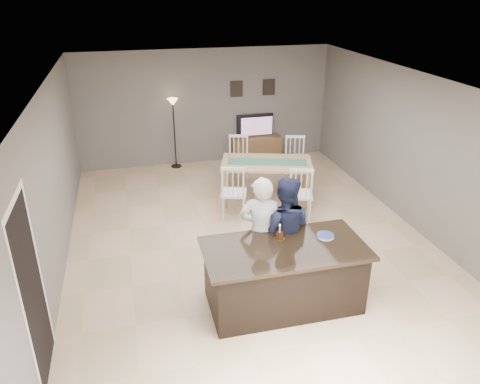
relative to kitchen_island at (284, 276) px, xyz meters
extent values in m
plane|color=#D1A986|center=(0.00, 1.80, -0.45)|extent=(8.00, 8.00, 0.00)
plane|color=slate|center=(0.00, 5.80, 0.90)|extent=(6.00, 0.00, 6.00)
plane|color=slate|center=(0.00, -2.20, 0.90)|extent=(6.00, 0.00, 6.00)
plane|color=slate|center=(-3.00, 1.80, 0.90)|extent=(0.00, 8.00, 8.00)
plane|color=slate|center=(3.00, 1.80, 0.90)|extent=(0.00, 8.00, 8.00)
plane|color=white|center=(0.00, 1.80, 2.25)|extent=(8.00, 8.00, 0.00)
cube|color=black|center=(0.00, 0.00, -0.03)|extent=(2.00, 1.00, 0.85)
cube|color=black|center=(0.00, 0.00, 0.42)|extent=(2.15, 1.10, 0.05)
cube|color=brown|center=(1.20, 5.57, -0.15)|extent=(1.20, 0.40, 0.60)
imported|color=black|center=(1.20, 5.64, 0.41)|extent=(0.91, 0.12, 0.53)
plane|color=#D95118|center=(1.20, 5.56, 0.42)|extent=(0.78, 0.00, 0.78)
cube|color=black|center=(0.75, 5.78, 1.30)|extent=(0.30, 0.02, 0.38)
cube|color=black|center=(1.55, 5.78, 1.30)|extent=(0.30, 0.02, 0.38)
plane|color=black|center=(-2.99, -0.50, 0.60)|extent=(0.00, 2.10, 2.10)
plane|color=white|center=(-2.99, -0.50, 1.69)|extent=(0.00, 1.02, 1.02)
imported|color=silver|center=(-0.17, 0.55, 0.39)|extent=(0.71, 0.58, 1.68)
imported|color=#1B203C|center=(0.18, 0.55, 0.37)|extent=(0.98, 0.88, 1.65)
cylinder|color=gold|center=(0.00, 0.23, 0.45)|extent=(0.14, 0.14, 0.00)
cylinder|color=#34190E|center=(0.00, 0.23, 0.50)|extent=(0.10, 0.10, 0.10)
cylinder|color=white|center=(0.00, 0.23, 0.60)|extent=(0.02, 0.02, 0.10)
sphere|color=#FFBF4C|center=(0.00, 0.23, 0.66)|extent=(0.02, 0.02, 0.02)
cylinder|color=white|center=(0.62, 0.11, 0.45)|extent=(0.23, 0.23, 0.01)
cylinder|color=white|center=(0.62, 0.11, 0.46)|extent=(0.23, 0.23, 0.01)
cylinder|color=white|center=(0.62, 0.11, 0.47)|extent=(0.23, 0.23, 0.01)
cylinder|color=navy|center=(0.62, 0.11, 0.48)|extent=(0.24, 0.24, 0.00)
cube|color=tan|center=(0.75, 3.26, 0.35)|extent=(1.98, 1.46, 0.04)
cylinder|color=tan|center=(-0.13, 3.10, -0.06)|extent=(0.07, 0.07, 0.78)
cylinder|color=tan|center=(1.63, 3.42, -0.06)|extent=(0.07, 0.07, 0.78)
cube|color=#3C6D53|center=(0.75, 3.26, 0.38)|extent=(1.59, 0.82, 0.01)
cube|color=silver|center=(-0.06, 2.69, 0.04)|extent=(0.57, 0.56, 0.04)
cylinder|color=silver|center=(-0.29, 2.58, -0.22)|extent=(0.04, 0.04, 0.48)
cylinder|color=silver|center=(0.17, 2.81, -0.22)|extent=(0.04, 0.04, 0.48)
cube|color=silver|center=(-0.11, 2.50, 0.60)|extent=(0.41, 0.15, 0.06)
cube|color=silver|center=(1.11, 2.34, 0.04)|extent=(0.57, 0.56, 0.04)
cylinder|color=silver|center=(0.88, 2.23, -0.22)|extent=(0.04, 0.04, 0.48)
cylinder|color=silver|center=(1.34, 2.46, -0.22)|extent=(0.04, 0.04, 0.48)
cube|color=silver|center=(1.05, 2.15, 0.60)|extent=(0.41, 0.15, 0.06)
cube|color=silver|center=(0.39, 4.17, 0.04)|extent=(0.57, 0.56, 0.04)
cylinder|color=silver|center=(0.62, 4.29, -0.22)|extent=(0.04, 0.04, 0.48)
cylinder|color=silver|center=(0.16, 4.06, -0.22)|extent=(0.04, 0.04, 0.48)
cube|color=silver|center=(0.45, 4.36, 0.60)|extent=(0.41, 0.15, 0.06)
cube|color=silver|center=(1.55, 3.82, 0.04)|extent=(0.57, 0.56, 0.04)
cylinder|color=silver|center=(1.79, 3.94, -0.22)|extent=(0.04, 0.04, 0.48)
cylinder|color=silver|center=(1.32, 3.71, -0.22)|extent=(0.04, 0.04, 0.48)
cube|color=silver|center=(1.61, 4.01, 0.60)|extent=(0.41, 0.15, 0.06)
cylinder|color=black|center=(-0.79, 5.59, -0.44)|extent=(0.25, 0.25, 0.03)
cylinder|color=black|center=(-0.79, 5.59, 0.32)|extent=(0.03, 0.03, 1.52)
cone|color=#FFD78C|center=(-0.79, 5.59, 1.12)|extent=(0.25, 0.25, 0.16)
camera|label=1|loc=(-1.85, -4.97, 3.62)|focal=35.00mm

